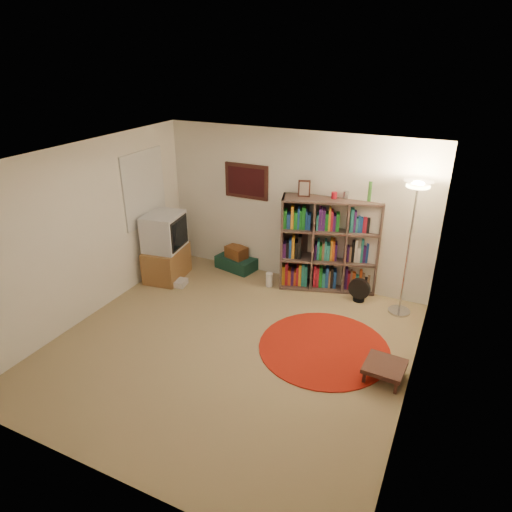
# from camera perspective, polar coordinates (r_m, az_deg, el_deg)

# --- Properties ---
(room) EXTENTS (4.54, 4.54, 2.54)m
(room) POSITION_cam_1_polar(r_m,az_deg,el_deg) (5.61, -3.84, -0.35)
(room) COLOR #927B55
(room) RESTS_ON ground
(bookshelf) EXTENTS (1.59, 0.87, 1.83)m
(bookshelf) POSITION_cam_1_polar(r_m,az_deg,el_deg) (7.38, 8.94, 1.32)
(bookshelf) COLOR #4B3732
(bookshelf) RESTS_ON ground
(floor_lamp) EXTENTS (0.39, 0.39, 2.02)m
(floor_lamp) POSITION_cam_1_polar(r_m,az_deg,el_deg) (6.55, 19.26, 5.95)
(floor_lamp) COLOR #ADACB1
(floor_lamp) RESTS_ON ground
(floor_fan) EXTENTS (0.34, 0.19, 0.39)m
(floor_fan) POSITION_cam_1_polar(r_m,az_deg,el_deg) (7.27, 12.78, -4.16)
(floor_fan) COLOR black
(floor_fan) RESTS_ON ground
(tv_stand) EXTENTS (0.66, 0.86, 1.15)m
(tv_stand) POSITION_cam_1_polar(r_m,az_deg,el_deg) (7.81, -11.22, 1.03)
(tv_stand) COLOR brown
(tv_stand) RESTS_ON ground
(dvd_box) EXTENTS (0.33, 0.29, 0.10)m
(dvd_box) POSITION_cam_1_polar(r_m,az_deg,el_deg) (7.73, -9.79, -3.27)
(dvd_box) COLOR silver
(dvd_box) RESTS_ON ground
(suitcase) EXTENTS (0.77, 0.58, 0.22)m
(suitcase) POSITION_cam_1_polar(r_m,az_deg,el_deg) (8.18, -2.38, -0.81)
(suitcase) COLOR #133529
(suitcase) RESTS_ON ground
(wicker_basket) EXTENTS (0.42, 0.35, 0.20)m
(wicker_basket) POSITION_cam_1_polar(r_m,az_deg,el_deg) (8.06, -2.46, 0.48)
(wicker_basket) COLOR brown
(wicker_basket) RESTS_ON suitcase
(paper_towel) EXTENTS (0.15, 0.15, 0.24)m
(paper_towel) POSITION_cam_1_polar(r_m,az_deg,el_deg) (7.56, 1.67, -2.97)
(paper_towel) COLOR white
(paper_towel) RESTS_ON ground
(red_rug) EXTENTS (1.73, 1.73, 0.02)m
(red_rug) POSITION_cam_1_polar(r_m,az_deg,el_deg) (6.21, 8.49, -11.26)
(red_rug) COLOR maroon
(red_rug) RESTS_ON ground
(side_table) EXTENTS (0.49, 0.49, 0.21)m
(side_table) POSITION_cam_1_polar(r_m,az_deg,el_deg) (5.77, 15.80, -13.18)
(side_table) COLOR black
(side_table) RESTS_ON ground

